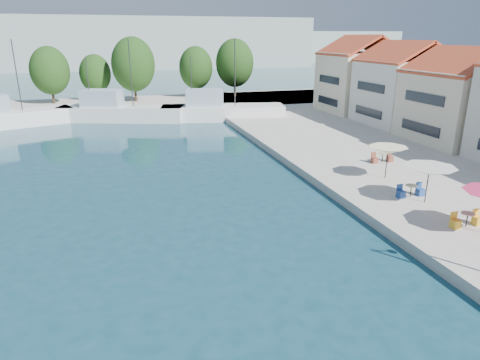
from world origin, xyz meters
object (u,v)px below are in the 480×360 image
object	(u,v)px
umbrella_white	(429,171)
umbrella_cream	(388,150)
trawler_03	(118,112)
trawler_02	(7,118)
trawler_04	(220,111)

from	to	relation	value
umbrella_white	umbrella_cream	xyz separation A→B (m)	(0.45, 4.69, 0.03)
umbrella_white	umbrella_cream	size ratio (longest dim) A/B	1.17
trawler_03	umbrella_white	world-z (taller)	trawler_03
trawler_03	trawler_02	bearing A→B (deg)	-157.53
trawler_03	trawler_04	bearing A→B (deg)	5.07
umbrella_white	trawler_03	bearing A→B (deg)	115.17
trawler_02	trawler_04	world-z (taller)	same
trawler_03	umbrella_cream	xyz separation A→B (m)	(17.31, -31.18, 1.55)
trawler_02	trawler_03	distance (m)	12.50
umbrella_cream	trawler_02	bearing A→B (deg)	134.37
trawler_02	umbrella_white	bearing A→B (deg)	-70.59
umbrella_white	umbrella_cream	distance (m)	4.71
trawler_04	umbrella_cream	bearing A→B (deg)	-68.23
trawler_03	umbrella_white	distance (m)	39.66
trawler_04	trawler_03	bearing A→B (deg)	177.63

